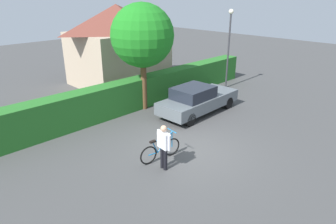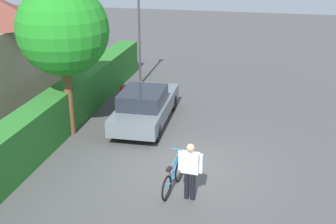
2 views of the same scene
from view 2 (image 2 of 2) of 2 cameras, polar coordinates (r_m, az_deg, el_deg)
The scene contains 8 objects.
ground_plane at distance 13.05m, azimuth 2.86°, elevation -7.21°, with size 60.00×60.00×0.00m, color #434343.
hedge_row at distance 14.22m, azimuth -16.54°, elevation -2.26°, with size 19.09×0.90×1.49m, color #266A25.
parked_car_near at distance 15.80m, azimuth -2.95°, elevation 0.81°, with size 4.38×1.74×1.38m.
bicycle at distance 11.81m, azimuth 0.68°, elevation -8.44°, with size 1.64×0.50×0.97m.
person_rider at distance 11.19m, azimuth 2.88°, elevation -7.18°, with size 0.25×0.64×1.56m.
street_lamp at distance 19.76m, azimuth -3.76°, elevation 11.69°, with size 0.28×0.28×4.56m.
tree_kerbside at distance 14.55m, azimuth -13.39°, elevation 10.20°, with size 2.93×2.93×5.04m.
fire_hydrant at distance 17.84m, azimuth -5.83°, elevation 2.24°, with size 0.20×0.20×0.81m.
Camera 2 is at (-11.30, -1.84, 6.26)m, focal length 47.28 mm.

